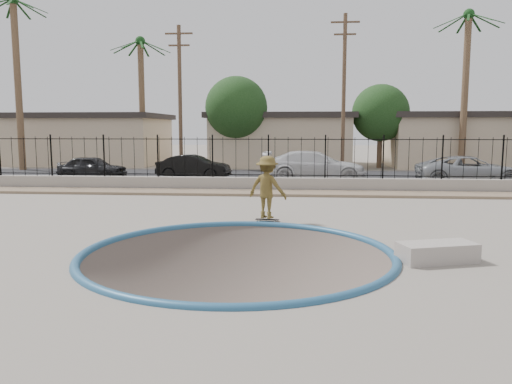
{
  "coord_description": "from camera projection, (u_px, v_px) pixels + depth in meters",
  "views": [
    {
      "loc": [
        1.32,
        -11.75,
        2.77
      ],
      "look_at": [
        0.16,
        2.0,
        1.01
      ],
      "focal_mm": 35.0,
      "sensor_mm": 36.0,
      "label": 1
    }
  ],
  "objects": [
    {
      "name": "ground",
      "position": [
        270.0,
        209.0,
        24.07
      ],
      "size": [
        120.0,
        120.0,
        2.2
      ],
      "primitive_type": "cube",
      "color": "gray",
      "rests_on": "ground"
    },
    {
      "name": "bowl_pit",
      "position": [
        238.0,
        254.0,
        11.08
      ],
      "size": [
        6.84,
        6.84,
        1.8
      ],
      "primitive_type": null,
      "color": "#52453F",
      "rests_on": "ground"
    },
    {
      "name": "coping_ring",
      "position": [
        238.0,
        254.0,
        11.08
      ],
      "size": [
        7.04,
        7.04,
        0.2
      ],
      "primitive_type": "torus",
      "color": "#255479",
      "rests_on": "ground"
    },
    {
      "name": "rock_strip",
      "position": [
        267.0,
        193.0,
        21.16
      ],
      "size": [
        42.0,
        1.6,
        0.11
      ],
      "primitive_type": "cube",
      "color": "#897359",
      "rests_on": "ground"
    },
    {
      "name": "retaining_wall",
      "position": [
        268.0,
        184.0,
        22.21
      ],
      "size": [
        42.0,
        0.45,
        0.6
      ],
      "primitive_type": "cube",
      "color": "gray",
      "rests_on": "ground"
    },
    {
      "name": "fence",
      "position": [
        268.0,
        157.0,
        22.06
      ],
      "size": [
        40.0,
        0.04,
        1.8
      ],
      "color": "black",
      "rests_on": "retaining_wall"
    },
    {
      "name": "street",
      "position": [
        275.0,
        176.0,
        28.87
      ],
      "size": [
        90.0,
        8.0,
        0.04
      ],
      "primitive_type": "cube",
      "color": "black",
      "rests_on": "ground"
    },
    {
      "name": "house_west",
      "position": [
        91.0,
        139.0,
        39.27
      ],
      "size": [
        11.6,
        8.6,
        3.9
      ],
      "color": "tan",
      "rests_on": "ground"
    },
    {
      "name": "house_center",
      "position": [
        281.0,
        139.0,
        38.01
      ],
      "size": [
        10.6,
        8.6,
        3.9
      ],
      "color": "tan",
      "rests_on": "ground"
    },
    {
      "name": "house_east",
      "position": [
        470.0,
        139.0,
        36.84
      ],
      "size": [
        12.6,
        8.6,
        3.9
      ],
      "color": "tan",
      "rests_on": "ground"
    },
    {
      "name": "palm_left",
      "position": [
        16.0,
        48.0,
        32.26
      ],
      "size": [
        2.3,
        2.3,
        11.3
      ],
      "color": "brown",
      "rests_on": "ground"
    },
    {
      "name": "palm_mid",
      "position": [
        141.0,
        74.0,
        35.79
      ],
      "size": [
        2.3,
        2.3,
        9.3
      ],
      "color": "brown",
      "rests_on": "ground"
    },
    {
      "name": "palm_right",
      "position": [
        467.0,
        57.0,
        31.88
      ],
      "size": [
        2.3,
        2.3,
        10.3
      ],
      "color": "brown",
      "rests_on": "ground"
    },
    {
      "name": "utility_pole_left",
      "position": [
        180.0,
        97.0,
        30.76
      ],
      "size": [
        1.7,
        0.24,
        9.0
      ],
      "color": "#473323",
      "rests_on": "ground"
    },
    {
      "name": "utility_pole_mid",
      "position": [
        344.0,
        92.0,
        29.89
      ],
      "size": [
        1.7,
        0.24,
        9.5
      ],
      "color": "#473323",
      "rests_on": "ground"
    },
    {
      "name": "street_tree_left",
      "position": [
        236.0,
        108.0,
        34.53
      ],
      "size": [
        4.32,
        4.32,
        6.36
      ],
      "color": "#473323",
      "rests_on": "ground"
    },
    {
      "name": "street_tree_mid",
      "position": [
        380.0,
        113.0,
        34.72
      ],
      "size": [
        3.96,
        3.96,
        5.83
      ],
      "color": "#473323",
      "rests_on": "ground"
    },
    {
      "name": "skater",
      "position": [
        267.0,
        190.0,
        14.88
      ],
      "size": [
        1.38,
        1.1,
        1.87
      ],
      "primitive_type": "imported",
      "rotation": [
        0.0,
        0.0,
        2.75
      ],
      "color": "olive",
      "rests_on": "ground"
    },
    {
      "name": "skateboard",
      "position": [
        267.0,
        220.0,
        15.0
      ],
      "size": [
        0.72,
        0.25,
        0.06
      ],
      "rotation": [
        0.0,
        0.0,
        -0.1
      ],
      "color": "black",
      "rests_on": "ground"
    },
    {
      "name": "concrete_ledge",
      "position": [
        437.0,
        252.0,
        10.43
      ],
      "size": [
        1.74,
        1.14,
        0.4
      ],
      "primitive_type": "cube",
      "rotation": [
        0.0,
        0.0,
        0.3
      ],
      "color": "#9F958D",
      "rests_on": "ground"
    },
    {
      "name": "car_a",
      "position": [
        92.0,
        167.0,
        27.22
      ],
      "size": [
        3.81,
        1.8,
        1.26
      ],
      "primitive_type": "imported",
      "rotation": [
        0.0,
        0.0,
        1.48
      ],
      "color": "black",
      "rests_on": "street"
    },
    {
      "name": "car_b",
      "position": [
        194.0,
        167.0,
        27.18
      ],
      "size": [
        4.08,
        1.77,
        1.3
      ],
      "primitive_type": "imported",
      "rotation": [
        0.0,
        0.0,
        1.47
      ],
      "color": "black",
      "rests_on": "street"
    },
    {
      "name": "car_c",
      "position": [
        315.0,
        166.0,
        26.18
      ],
      "size": [
        5.42,
        2.3,
        1.56
      ],
      "primitive_type": "imported",
      "rotation": [
        0.0,
        0.0,
        1.55
      ],
      "color": "silver",
      "rests_on": "street"
    },
    {
      "name": "car_d",
      "position": [
        470.0,
        170.0,
        24.41
      ],
      "size": [
        5.06,
        2.35,
        1.4
      ],
      "primitive_type": "imported",
      "rotation": [
        0.0,
        0.0,
        1.57
      ],
      "color": "#92969A",
      "rests_on": "street"
    }
  ]
}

